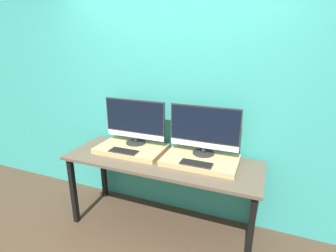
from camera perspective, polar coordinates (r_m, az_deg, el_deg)
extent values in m
plane|color=#4C3828|center=(2.78, -4.29, -24.88)|extent=(12.00, 12.00, 0.00)
cube|color=teal|center=(2.77, 1.72, 5.73)|extent=(8.00, 0.04, 2.60)
cube|color=brown|center=(2.59, -1.47, -7.56)|extent=(1.92, 0.66, 0.03)
cube|color=black|center=(3.02, -19.90, -13.15)|extent=(0.05, 0.05, 0.76)
cube|color=black|center=(2.41, 17.45, -21.86)|extent=(0.05, 0.05, 0.76)
cube|color=black|center=(3.38, -13.88, -9.07)|extent=(0.05, 0.05, 0.76)
cube|color=black|center=(2.84, 18.47, -15.10)|extent=(0.05, 0.05, 0.76)
cube|color=tan|center=(2.79, -7.99, -4.89)|extent=(0.70, 0.44, 0.05)
cylinder|color=#282828|center=(2.86, -7.00, -3.58)|extent=(0.21, 0.21, 0.01)
cylinder|color=#282828|center=(2.85, -7.02, -2.98)|extent=(0.04, 0.04, 0.05)
cube|color=#282828|center=(2.77, -7.21, 1.52)|extent=(0.68, 0.02, 0.41)
cube|color=black|center=(2.75, -7.37, 2.04)|extent=(0.65, 0.00, 0.33)
cube|color=silver|center=(2.82, -7.20, -2.02)|extent=(0.67, 0.00, 0.06)
cube|color=#2D2D2D|center=(2.66, -9.63, -5.43)|extent=(0.29, 0.12, 0.01)
cube|color=black|center=(2.65, -9.64, -5.29)|extent=(0.28, 0.11, 0.00)
cube|color=tan|center=(2.52, 7.09, -7.38)|extent=(0.70, 0.44, 0.05)
cylinder|color=#282828|center=(2.60, 7.71, -5.84)|extent=(0.21, 0.21, 0.01)
cylinder|color=#282828|center=(2.59, 7.74, -5.20)|extent=(0.04, 0.04, 0.05)
cube|color=#282828|center=(2.51, 7.97, -0.29)|extent=(0.68, 0.02, 0.41)
cube|color=black|center=(2.49, 7.92, 0.27)|extent=(0.65, 0.00, 0.33)
cube|color=silver|center=(2.56, 7.72, -4.16)|extent=(0.67, 0.00, 0.06)
cube|color=#2D2D2D|center=(2.38, 6.16, -8.17)|extent=(0.29, 0.12, 0.01)
cube|color=black|center=(2.38, 6.17, -8.01)|extent=(0.28, 0.11, 0.00)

